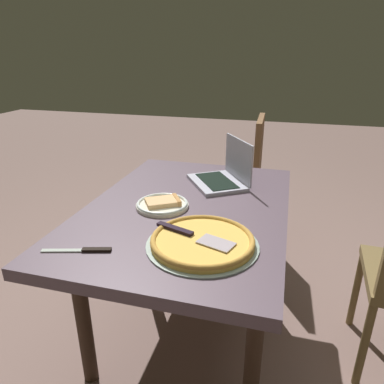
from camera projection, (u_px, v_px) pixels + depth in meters
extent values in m
plane|color=#81655D|center=(188.00, 336.00, 1.78)|extent=(12.00, 12.00, 0.00)
cube|color=#564551|center=(187.00, 210.00, 1.52)|extent=(1.21, 0.84, 0.05)
cylinder|color=#3B291D|center=(147.00, 236.00, 2.05)|extent=(0.06, 0.06, 0.68)
cylinder|color=#3B291D|center=(83.00, 316.00, 1.43)|extent=(0.06, 0.06, 0.68)
cylinder|color=#3B291D|center=(267.00, 253.00, 1.88)|extent=(0.06, 0.06, 0.68)
cylinder|color=#3B291D|center=(254.00, 352.00, 1.26)|extent=(0.06, 0.06, 0.68)
cube|color=#ADADC0|center=(216.00, 183.00, 1.75)|extent=(0.36, 0.34, 0.02)
cube|color=black|center=(216.00, 181.00, 1.74)|extent=(0.29, 0.26, 0.00)
cube|color=#ADADC0|center=(238.00, 159.00, 1.74)|extent=(0.25, 0.17, 0.20)
cube|color=black|center=(238.00, 159.00, 1.74)|extent=(0.22, 0.15, 0.18)
cylinder|color=white|center=(162.00, 205.00, 1.49)|extent=(0.22, 0.22, 0.01)
torus|color=white|center=(162.00, 203.00, 1.49)|extent=(0.22, 0.22, 0.01)
cube|color=#E9B57A|center=(162.00, 202.00, 1.49)|extent=(0.15, 0.16, 0.02)
cube|color=tan|center=(177.00, 200.00, 1.51)|extent=(0.09, 0.07, 0.03)
cylinder|color=#94A99F|center=(202.00, 245.00, 1.20)|extent=(0.39, 0.39, 0.01)
cylinder|color=#ECB84F|center=(202.00, 242.00, 1.20)|extent=(0.36, 0.36, 0.02)
torus|color=gold|center=(202.00, 239.00, 1.19)|extent=(0.36, 0.36, 0.02)
cube|color=#B5A7B1|center=(216.00, 243.00, 1.16)|extent=(0.10, 0.14, 0.00)
cube|color=black|center=(175.00, 229.00, 1.25)|extent=(0.07, 0.15, 0.01)
cube|color=#B5BFB5|center=(68.00, 251.00, 1.17)|extent=(0.07, 0.17, 0.00)
cube|color=black|center=(97.00, 250.00, 1.17)|extent=(0.05, 0.10, 0.01)
cube|color=brown|center=(228.00, 185.00, 2.52)|extent=(0.45, 0.45, 0.04)
cube|color=brown|center=(258.00, 152.00, 2.38)|extent=(0.42, 0.05, 0.47)
cylinder|color=brown|center=(206.00, 201.00, 2.83)|extent=(0.03, 0.03, 0.43)
cylinder|color=brown|center=(195.00, 223.00, 2.48)|extent=(0.03, 0.03, 0.43)
cylinder|color=brown|center=(255.00, 206.00, 2.75)|extent=(0.03, 0.03, 0.43)
cylinder|color=brown|center=(251.00, 229.00, 2.39)|extent=(0.03, 0.03, 0.43)
cylinder|color=brown|center=(356.00, 290.00, 1.79)|extent=(0.03, 0.03, 0.43)
cylinder|color=brown|center=(364.00, 345.00, 1.45)|extent=(0.03, 0.03, 0.43)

